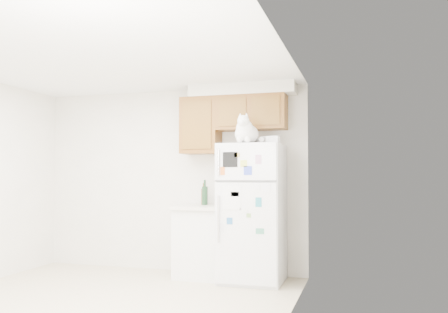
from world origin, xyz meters
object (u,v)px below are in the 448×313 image
at_px(refrigerator, 252,213).
at_px(base_counter, 202,241).
at_px(cat, 246,132).
at_px(bottle_amber, 204,194).
at_px(storage_box_back, 269,140).
at_px(storage_box_front, 273,140).
at_px(bottle_green, 205,192).

xyz_separation_m(refrigerator, base_counter, (-0.69, 0.07, -0.39)).
distance_m(cat, bottle_amber, 1.14).
bearing_deg(base_counter, storage_box_back, 0.10).
bearing_deg(storage_box_front, storage_box_back, 124.59).
bearing_deg(refrigerator, bottle_amber, 161.46).
xyz_separation_m(cat, bottle_green, (-0.67, 0.43, -0.75)).
relative_size(refrigerator, cat, 3.34).
distance_m(storage_box_back, bottle_green, 1.12).
bearing_deg(bottle_green, cat, -32.44).
bearing_deg(refrigerator, cat, -95.80).
xyz_separation_m(base_counter, bottle_amber, (-0.03, 0.17, 0.60)).
bearing_deg(storage_box_back, cat, -112.09).
bearing_deg(refrigerator, storage_box_back, 21.02).
distance_m(refrigerator, cat, 1.01).
relative_size(base_counter, bottle_amber, 3.17).
distance_m(refrigerator, bottle_amber, 0.79).
bearing_deg(bottle_green, storage_box_front, -16.61).
height_order(base_counter, storage_box_back, storage_box_back).
relative_size(refrigerator, bottle_amber, 5.85).
height_order(cat, storage_box_back, cat).
height_order(storage_box_back, storage_box_front, storage_box_back).
xyz_separation_m(cat, storage_box_back, (0.22, 0.30, -0.08)).
xyz_separation_m(base_counter, cat, (0.67, -0.29, 1.37)).
height_order(storage_box_front, bottle_green, storage_box_front).
relative_size(refrigerator, base_counter, 1.85).
distance_m(base_counter, storage_box_front, 1.62).
height_order(cat, bottle_green, cat).
bearing_deg(storage_box_back, bottle_green, -173.98).
height_order(bottle_green, bottle_amber, bottle_green).
xyz_separation_m(base_counter, bottle_green, (-0.00, 0.13, 0.62)).
relative_size(storage_box_front, bottle_amber, 0.52).
relative_size(base_counter, cat, 1.81).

